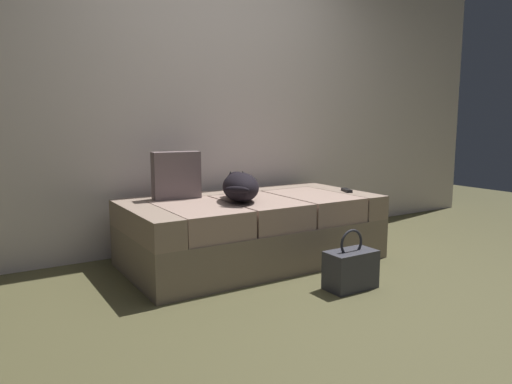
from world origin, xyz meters
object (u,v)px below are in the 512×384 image
couch (252,230)px  throw_pillow (176,175)px  dog_dark (240,186)px  tv_remote (347,190)px  handbag (351,269)px

couch → throw_pillow: 0.69m
dog_dark → tv_remote: dog_dark is taller
throw_pillow → handbag: bearing=-57.5°
tv_remote → handbag: 0.98m
couch → throw_pillow: bearing=151.1°
dog_dark → tv_remote: (0.93, -0.08, -0.09)m
couch → tv_remote: size_ratio=12.26×
couch → handbag: 0.86m
couch → handbag: size_ratio=4.86×
couch → handbag: couch is taller
dog_dark → handbag: dog_dark is taller
dog_dark → tv_remote: size_ratio=3.81×
couch → dog_dark: (-0.13, -0.05, 0.34)m
tv_remote → throw_pillow: (-1.28, 0.40, 0.16)m
dog_dark → tv_remote: bearing=-5.1°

